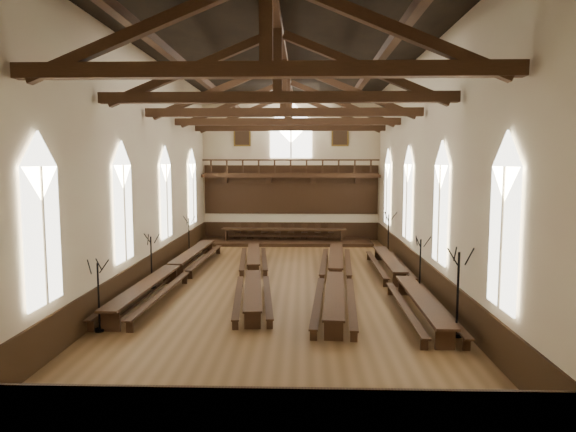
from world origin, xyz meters
The scene contains 21 objects.
ground centered at (0.00, 0.00, 0.00)m, with size 26.00×26.00×0.00m, color brown.
room_walls centered at (0.00, 0.00, 6.46)m, with size 26.00×26.00×26.00m.
wainscot_band centered at (0.00, 0.00, 0.60)m, with size 12.00×26.00×1.20m.
side_windows centered at (0.00, 0.00, 3.74)m, with size 11.85×19.80×4.50m.
end_window centered at (0.00, 12.90, 7.22)m, with size 2.80×0.12×3.80m.
minstrels_gallery centered at (0.00, 12.66, 3.91)m, with size 11.80×1.24×3.70m.
portraits centered at (0.00, 12.90, 7.10)m, with size 7.75×0.09×1.45m.
roof_trusses centered at (0.00, 0.00, 8.22)m, with size 11.70×25.70×2.80m.
refectory_row_a centered at (-4.95, 0.43, 0.56)m, with size 1.78×14.55×0.76m.
refectory_row_b centered at (-1.39, 0.40, 0.48)m, with size 1.92×13.68×0.66m.
refectory_row_c centered at (2.26, -0.35, 0.53)m, with size 1.93×14.23×0.72m.
refectory_row_d centered at (4.96, -1.02, 0.52)m, with size 1.52×14.09×0.72m.
dais centered at (-0.44, 11.40, 0.10)m, with size 11.40×3.10×0.21m, color black.
high_table centered at (-0.44, 11.40, 0.86)m, with size 8.20×1.15×0.77m.
high_chairs centered at (-0.44, 12.19, 0.73)m, with size 6.74×0.44×0.97m.
candelabrum_left_near centered at (-5.55, -6.44, 0.70)m, with size 0.69×0.68×2.32m.
candelabrum_left_mid centered at (-5.55, -0.86, 0.71)m, with size 0.70×0.67×2.33m.
candelabrum_left_far centered at (-5.55, 6.27, 0.71)m, with size 0.71×0.66×2.33m.
candelabrum_right_near centered at (5.55, -6.58, 0.84)m, with size 0.84×0.78×2.76m.
candelabrum_right_mid centered at (5.55, -1.55, 0.72)m, with size 0.65×0.73×2.37m.
candelabrum_right_far centered at (5.55, 6.23, 0.79)m, with size 0.72×0.80×2.60m.
Camera 1 is at (0.86, -21.95, 5.31)m, focal length 32.00 mm.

